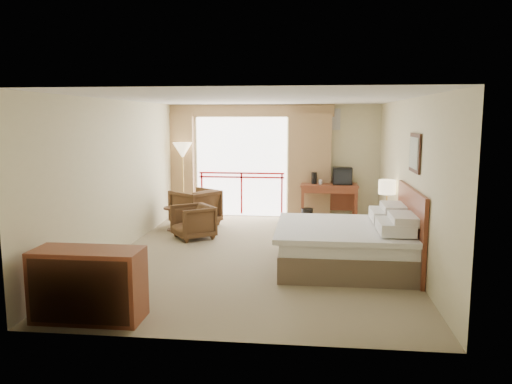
# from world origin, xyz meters

# --- Properties ---
(floor) EXTENTS (7.00, 7.00, 0.00)m
(floor) POSITION_xyz_m (0.00, 0.00, 0.00)
(floor) COLOR #897A5B
(floor) RESTS_ON ground
(ceiling) EXTENTS (7.00, 7.00, 0.00)m
(ceiling) POSITION_xyz_m (0.00, 0.00, 2.70)
(ceiling) COLOR white
(ceiling) RESTS_ON wall_back
(wall_back) EXTENTS (5.00, 0.00, 5.00)m
(wall_back) POSITION_xyz_m (0.00, 3.50, 1.35)
(wall_back) COLOR beige
(wall_back) RESTS_ON ground
(wall_front) EXTENTS (5.00, 0.00, 5.00)m
(wall_front) POSITION_xyz_m (0.00, -3.50, 1.35)
(wall_front) COLOR beige
(wall_front) RESTS_ON ground
(wall_left) EXTENTS (0.00, 7.00, 7.00)m
(wall_left) POSITION_xyz_m (-2.50, 0.00, 1.35)
(wall_left) COLOR beige
(wall_left) RESTS_ON ground
(wall_right) EXTENTS (0.00, 7.00, 7.00)m
(wall_right) POSITION_xyz_m (2.50, 0.00, 1.35)
(wall_right) COLOR beige
(wall_right) RESTS_ON ground
(balcony_door) EXTENTS (2.40, 0.00, 2.40)m
(balcony_door) POSITION_xyz_m (-0.80, 3.48, 1.20)
(balcony_door) COLOR white
(balcony_door) RESTS_ON wall_back
(balcony_railing) EXTENTS (2.09, 0.03, 1.02)m
(balcony_railing) POSITION_xyz_m (-0.80, 3.46, 0.81)
(balcony_railing) COLOR #AA0E10
(balcony_railing) RESTS_ON wall_back
(curtain_left) EXTENTS (1.00, 0.26, 2.50)m
(curtain_left) POSITION_xyz_m (-2.45, 3.35, 1.25)
(curtain_left) COLOR #98734C
(curtain_left) RESTS_ON wall_back
(curtain_right) EXTENTS (1.00, 0.26, 2.50)m
(curtain_right) POSITION_xyz_m (0.85, 3.35, 1.25)
(curtain_right) COLOR #98734C
(curtain_right) RESTS_ON wall_back
(valance) EXTENTS (4.40, 0.22, 0.28)m
(valance) POSITION_xyz_m (-0.80, 3.38, 2.55)
(valance) COLOR #98734C
(valance) RESTS_ON wall_back
(hvac_vent) EXTENTS (0.50, 0.04, 0.50)m
(hvac_vent) POSITION_xyz_m (1.30, 3.47, 2.35)
(hvac_vent) COLOR silver
(hvac_vent) RESTS_ON wall_back
(bed) EXTENTS (2.13, 2.06, 0.97)m
(bed) POSITION_xyz_m (1.50, -0.60, 0.38)
(bed) COLOR brown
(bed) RESTS_ON floor
(headboard) EXTENTS (0.06, 2.10, 1.30)m
(headboard) POSITION_xyz_m (2.46, -0.60, 0.65)
(headboard) COLOR brown
(headboard) RESTS_ON wall_right
(framed_art) EXTENTS (0.04, 0.72, 0.60)m
(framed_art) POSITION_xyz_m (2.47, -0.60, 1.85)
(framed_art) COLOR black
(framed_art) RESTS_ON wall_right
(nightstand) EXTENTS (0.46, 0.54, 0.64)m
(nightstand) POSITION_xyz_m (2.32, 0.95, 0.32)
(nightstand) COLOR brown
(nightstand) RESTS_ON floor
(table_lamp) EXTENTS (0.32, 0.32, 0.57)m
(table_lamp) POSITION_xyz_m (2.32, 1.00, 1.08)
(table_lamp) COLOR tan
(table_lamp) RESTS_ON nightstand
(phone) EXTENTS (0.20, 0.17, 0.08)m
(phone) POSITION_xyz_m (2.27, 0.80, 0.68)
(phone) COLOR black
(phone) RESTS_ON nightstand
(desk) EXTENTS (1.32, 0.64, 0.86)m
(desk) POSITION_xyz_m (1.31, 3.16, 0.67)
(desk) COLOR brown
(desk) RESTS_ON floor
(tv) EXTENTS (0.43, 0.34, 0.39)m
(tv) POSITION_xyz_m (1.61, 3.09, 1.06)
(tv) COLOR black
(tv) RESTS_ON desk
(coffee_maker) EXTENTS (0.15, 0.15, 0.27)m
(coffee_maker) POSITION_xyz_m (0.96, 3.10, 0.99)
(coffee_maker) COLOR black
(coffee_maker) RESTS_ON desk
(cup) EXTENTS (0.10, 0.10, 0.11)m
(cup) POSITION_xyz_m (1.11, 3.05, 0.91)
(cup) COLOR white
(cup) RESTS_ON desk
(wastebasket) EXTENTS (0.27, 0.27, 0.33)m
(wastebasket) POSITION_xyz_m (0.81, 2.77, 0.17)
(wastebasket) COLOR black
(wastebasket) RESTS_ON floor
(armchair_far) EXTENTS (1.23, 1.23, 0.81)m
(armchair_far) POSITION_xyz_m (-1.67, 2.25, 0.00)
(armchair_far) COLOR #402917
(armchair_far) RESTS_ON floor
(armchair_near) EXTENTS (1.02, 1.01, 0.67)m
(armchair_near) POSITION_xyz_m (-1.43, 1.02, 0.00)
(armchair_near) COLOR #402917
(armchair_near) RESTS_ON floor
(side_table) EXTENTS (0.46, 0.46, 0.50)m
(side_table) POSITION_xyz_m (-1.99, 1.67, 0.34)
(side_table) COLOR black
(side_table) RESTS_ON floor
(book) EXTENTS (0.24, 0.27, 0.02)m
(book) POSITION_xyz_m (-1.99, 1.67, 0.51)
(book) COLOR white
(book) RESTS_ON side_table
(floor_lamp) EXTENTS (0.46, 0.46, 1.81)m
(floor_lamp) POSITION_xyz_m (-2.15, 3.04, 1.55)
(floor_lamp) COLOR tan
(floor_lamp) RESTS_ON floor
(dresser) EXTENTS (1.29, 0.55, 0.86)m
(dresser) POSITION_xyz_m (-1.71, -3.08, 0.43)
(dresser) COLOR brown
(dresser) RESTS_ON floor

